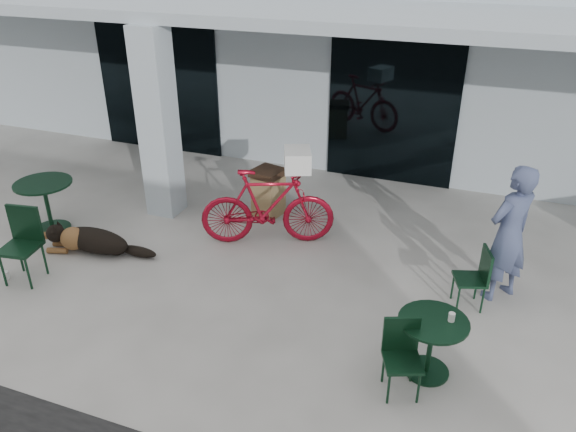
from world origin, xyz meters
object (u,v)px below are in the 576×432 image
at_px(cafe_chair_far_b, 470,279).
at_px(trash_receptacle, 268,192).
at_px(dog, 95,239).
at_px(cafe_table_far, 430,347).
at_px(person, 509,234).
at_px(bicycle, 268,207).
at_px(cafe_chair_far_a, 403,361).
at_px(cafe_chair_near, 20,247).
at_px(cafe_table_near, 48,206).

bearing_deg(cafe_chair_far_b, trash_receptacle, -132.63).
relative_size(dog, cafe_chair_far_b, 1.57).
height_order(cafe_table_far, person, person).
height_order(bicycle, cafe_chair_far_a, bicycle).
xyz_separation_m(cafe_chair_near, cafe_table_far, (5.51, 0.10, -0.17)).
height_order(bicycle, cafe_chair_near, bicycle).
distance_m(cafe_chair_far_b, trash_receptacle, 3.74).
xyz_separation_m(dog, trash_receptacle, (1.97, 2.10, 0.19)).
distance_m(cafe_chair_far_a, cafe_chair_far_b, 1.91).
height_order(cafe_chair_near, cafe_table_far, cafe_chair_near).
bearing_deg(trash_receptacle, cafe_table_far, -43.61).
height_order(dog, cafe_chair_far_b, cafe_chair_far_b).
relative_size(cafe_chair_near, cafe_chair_far_b, 1.26).
bearing_deg(cafe_chair_near, trash_receptacle, 42.86).
distance_m(cafe_table_near, cafe_chair_far_b, 6.52).
xyz_separation_m(cafe_table_far, trash_receptacle, (-3.11, 2.96, 0.06)).
height_order(dog, person, person).
height_order(dog, trash_receptacle, trash_receptacle).
relative_size(cafe_chair_near, cafe_table_far, 1.40).
bearing_deg(cafe_chair_near, cafe_table_near, 109.16).
xyz_separation_m(bicycle, dog, (-2.33, -1.20, -0.39)).
bearing_deg(cafe_table_near, cafe_chair_near, -61.74).
bearing_deg(cafe_table_far, cafe_chair_far_b, 78.17).
xyz_separation_m(bicycle, cafe_chair_near, (-2.76, -2.17, -0.09)).
height_order(bicycle, person, person).
bearing_deg(cafe_table_far, bicycle, 143.11).
height_order(cafe_table_near, cafe_chair_near, cafe_chair_near).
height_order(bicycle, cafe_table_far, bicycle).
bearing_deg(cafe_chair_far_b, cafe_chair_far_a, -34.43).
bearing_deg(dog, cafe_chair_near, -130.43).
bearing_deg(person, cafe_chair_far_a, 20.05).
bearing_deg(trash_receptacle, cafe_table_near, -150.43).
relative_size(cafe_table_far, person, 0.40).
bearing_deg(cafe_table_near, cafe_table_far, -10.96).
relative_size(cafe_chair_far_a, person, 0.45).
bearing_deg(cafe_chair_near, dog, 56.92).
bearing_deg(cafe_chair_far_b, person, 118.06).
height_order(cafe_table_near, cafe_chair_far_a, cafe_chair_far_a).
relative_size(bicycle, dog, 1.55).
bearing_deg(cafe_chair_near, cafe_table_far, -8.02).
height_order(dog, cafe_table_near, cafe_table_near).
distance_m(cafe_chair_near, cafe_chair_far_a, 5.29).
relative_size(dog, cafe_chair_far_a, 1.56).
xyz_separation_m(cafe_table_far, cafe_chair_far_b, (0.30, 1.42, 0.07)).
height_order(dog, cafe_chair_near, cafe_chair_near).
distance_m(cafe_chair_far_b, person, 0.75).
bearing_deg(cafe_chair_far_a, cafe_chair_far_b, 52.07).
bearing_deg(cafe_chair_near, person, 8.15).
xyz_separation_m(dog, cafe_chair_far_b, (5.38, 0.56, 0.20)).
bearing_deg(cafe_chair_far_a, dog, 143.48).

